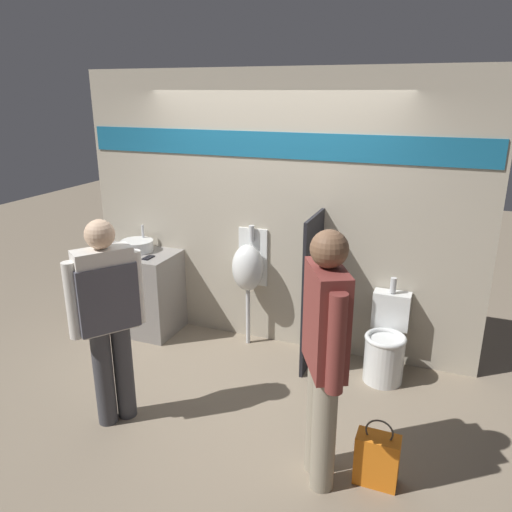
{
  "coord_description": "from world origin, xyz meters",
  "views": [
    {
      "loc": [
        1.61,
        -3.87,
        2.5
      ],
      "look_at": [
        0.0,
        0.17,
        1.05
      ],
      "focal_mm": 35.0,
      "sensor_mm": 36.0,
      "label": 1
    }
  ],
  "objects_px": {
    "urinal_near_counter": "(248,268)",
    "shopping_bag": "(377,459)",
    "cell_phone": "(148,258)",
    "toilet": "(386,345)",
    "person_with_lanyard": "(324,351)",
    "person_in_vest": "(107,309)",
    "sink_basin": "(137,246)"
  },
  "relations": [
    {
      "from": "toilet",
      "to": "urinal_near_counter",
      "type": "bearing_deg",
      "value": 173.88
    },
    {
      "from": "cell_phone",
      "to": "shopping_bag",
      "type": "height_order",
      "value": "cell_phone"
    },
    {
      "from": "person_in_vest",
      "to": "shopping_bag",
      "type": "relative_size",
      "value": 3.35
    },
    {
      "from": "urinal_near_counter",
      "to": "person_in_vest",
      "type": "xyz_separation_m",
      "value": [
        -0.49,
        -1.56,
        0.13
      ]
    },
    {
      "from": "person_with_lanyard",
      "to": "shopping_bag",
      "type": "xyz_separation_m",
      "value": [
        0.37,
        0.09,
        -0.78
      ]
    },
    {
      "from": "cell_phone",
      "to": "person_with_lanyard",
      "type": "xyz_separation_m",
      "value": [
        2.17,
        -1.34,
        0.08
      ]
    },
    {
      "from": "sink_basin",
      "to": "person_in_vest",
      "type": "distance_m",
      "value": 1.66
    },
    {
      "from": "cell_phone",
      "to": "toilet",
      "type": "bearing_deg",
      "value": 2.4
    },
    {
      "from": "sink_basin",
      "to": "urinal_near_counter",
      "type": "distance_m",
      "value": 1.25
    },
    {
      "from": "toilet",
      "to": "shopping_bag",
      "type": "bearing_deg",
      "value": -84.15
    },
    {
      "from": "sink_basin",
      "to": "shopping_bag",
      "type": "distance_m",
      "value": 3.2
    },
    {
      "from": "urinal_near_counter",
      "to": "cell_phone",
      "type": "bearing_deg",
      "value": -165.88
    },
    {
      "from": "person_with_lanyard",
      "to": "urinal_near_counter",
      "type": "bearing_deg",
      "value": 8.67
    },
    {
      "from": "sink_basin",
      "to": "person_with_lanyard",
      "type": "xyz_separation_m",
      "value": [
        2.41,
        -1.5,
        0.02
      ]
    },
    {
      "from": "cell_phone",
      "to": "person_with_lanyard",
      "type": "relative_size",
      "value": 0.08
    },
    {
      "from": "urinal_near_counter",
      "to": "toilet",
      "type": "distance_m",
      "value": 1.5
    },
    {
      "from": "cell_phone",
      "to": "toilet",
      "type": "xyz_separation_m",
      "value": [
        2.4,
        0.1,
        -0.57
      ]
    },
    {
      "from": "sink_basin",
      "to": "cell_phone",
      "type": "relative_size",
      "value": 2.42
    },
    {
      "from": "shopping_bag",
      "to": "toilet",
      "type": "bearing_deg",
      "value": 95.85
    },
    {
      "from": "toilet",
      "to": "person_with_lanyard",
      "type": "distance_m",
      "value": 1.59
    },
    {
      "from": "toilet",
      "to": "person_in_vest",
      "type": "distance_m",
      "value": 2.44
    },
    {
      "from": "person_in_vest",
      "to": "person_with_lanyard",
      "type": "bearing_deg",
      "value": -55.63
    },
    {
      "from": "toilet",
      "to": "shopping_bag",
      "type": "height_order",
      "value": "toilet"
    },
    {
      "from": "sink_basin",
      "to": "person_in_vest",
      "type": "bearing_deg",
      "value": -62.99
    },
    {
      "from": "person_in_vest",
      "to": "person_with_lanyard",
      "type": "xyz_separation_m",
      "value": [
        1.66,
        -0.03,
        0.01
      ]
    },
    {
      "from": "person_in_vest",
      "to": "shopping_bag",
      "type": "distance_m",
      "value": 2.17
    },
    {
      "from": "toilet",
      "to": "person_with_lanyard",
      "type": "xyz_separation_m",
      "value": [
        -0.23,
        -1.44,
        0.64
      ]
    },
    {
      "from": "toilet",
      "to": "shopping_bag",
      "type": "xyz_separation_m",
      "value": [
        0.14,
        -1.34,
        -0.13
      ]
    },
    {
      "from": "cell_phone",
      "to": "person_with_lanyard",
      "type": "distance_m",
      "value": 2.55
    },
    {
      "from": "urinal_near_counter",
      "to": "toilet",
      "type": "height_order",
      "value": "urinal_near_counter"
    },
    {
      "from": "sink_basin",
      "to": "cell_phone",
      "type": "distance_m",
      "value": 0.3
    },
    {
      "from": "urinal_near_counter",
      "to": "shopping_bag",
      "type": "distance_m",
      "value": 2.24
    }
  ]
}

